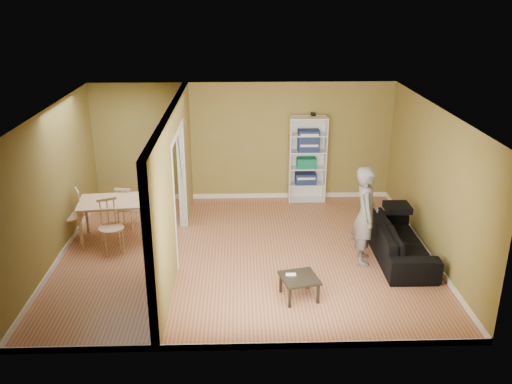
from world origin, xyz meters
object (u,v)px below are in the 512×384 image
at_px(coffee_table, 299,280).
at_px(dining_table, 114,204).
at_px(chair_near, 111,227).
at_px(sofa, 400,235).
at_px(chair_left, 70,216).
at_px(chair_far, 127,206).
at_px(bookshelf, 307,159).
at_px(person, 366,207).

bearing_deg(coffee_table, dining_table, 146.09).
bearing_deg(chair_near, sofa, -28.56).
bearing_deg(dining_table, chair_left, -179.97).
bearing_deg(chair_left, sofa, 57.21).
bearing_deg(chair_near, chair_far, 61.61).
height_order(bookshelf, coffee_table, bookshelf).
height_order(person, bookshelf, person).
distance_m(person, chair_far, 4.65).
relative_size(sofa, chair_near, 2.20).
bearing_deg(coffee_table, chair_left, 151.82).
bearing_deg(chair_left, person, 54.61).
distance_m(coffee_table, chair_far, 4.14).
height_order(sofa, chair_left, chair_left).
xyz_separation_m(person, chair_left, (-5.27, 1.01, -0.52)).
xyz_separation_m(person, bookshelf, (-0.64, 2.94, -0.06)).
bearing_deg(sofa, person, 103.11).
xyz_separation_m(coffee_table, dining_table, (-3.23, 2.17, 0.40)).
relative_size(bookshelf, chair_far, 2.18).
bearing_deg(chair_far, coffee_table, 148.66).
xyz_separation_m(person, chair_near, (-4.41, 0.49, -0.52)).
relative_size(sofa, chair_far, 2.47).
distance_m(bookshelf, dining_table, 4.28).
bearing_deg(chair_far, bookshelf, -149.85).
height_order(bookshelf, chair_far, bookshelf).
xyz_separation_m(sofa, chair_far, (-5.01, 1.42, 0.03)).
distance_m(bookshelf, chair_far, 3.98).
relative_size(sofa, coffee_table, 4.02).
bearing_deg(person, dining_table, 83.85).
distance_m(chair_left, chair_far, 1.09).
distance_m(chair_left, chair_near, 1.01).
height_order(bookshelf, chair_near, bookshelf).
height_order(bookshelf, dining_table, bookshelf).
relative_size(dining_table, chair_near, 1.28).
xyz_separation_m(sofa, bookshelf, (-1.31, 2.79, 0.54)).
xyz_separation_m(person, chair_far, (-4.34, 1.57, -0.58)).
bearing_deg(person, chair_left, 85.80).
relative_size(coffee_table, chair_near, 0.55).
bearing_deg(chair_near, chair_left, 124.11).
xyz_separation_m(sofa, chair_left, (-5.94, 0.86, 0.08)).
relative_size(chair_left, chair_near, 1.00).
height_order(chair_left, chair_near, chair_left).
xyz_separation_m(sofa, person, (-0.67, -0.15, 0.60)).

